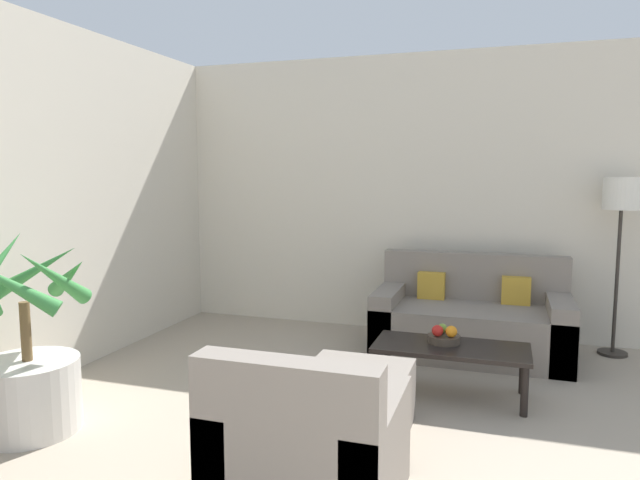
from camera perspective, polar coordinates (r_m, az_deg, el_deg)
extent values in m
cube|color=beige|center=(5.60, 18.28, 4.21)|extent=(8.09, 0.06, 2.70)
cylinder|color=beige|center=(3.99, -27.03, -13.68)|extent=(0.59, 0.59, 0.44)
cylinder|color=brown|center=(3.88, -27.35, -8.12)|extent=(0.06, 0.06, 0.36)
cone|color=#38843D|center=(3.64, -25.01, -3.34)|extent=(0.10, 0.53, 0.41)
cone|color=#38843D|center=(3.88, -23.85, -3.32)|extent=(0.54, 0.37, 0.34)
cone|color=#38843D|center=(4.05, -26.66, -2.79)|extent=(0.53, 0.36, 0.38)
cone|color=#38843D|center=(3.58, -28.67, -3.86)|extent=(0.52, 0.36, 0.40)
cube|color=gray|center=(5.12, 14.78, -8.78)|extent=(1.62, 0.84, 0.43)
cube|color=gray|center=(5.36, 15.13, -3.48)|extent=(1.62, 0.16, 0.41)
cube|color=gray|center=(5.19, 6.90, -7.71)|extent=(0.20, 0.84, 0.55)
cube|color=gray|center=(5.12, 22.83, -8.39)|extent=(0.20, 0.84, 0.55)
cube|color=gold|center=(5.29, 11.08, -4.47)|extent=(0.24, 0.12, 0.24)
cube|color=gold|center=(5.25, 19.01, -4.79)|extent=(0.24, 0.12, 0.24)
cylinder|color=#2D2823|center=(5.63, 27.19, -10.02)|extent=(0.24, 0.24, 0.03)
cylinder|color=#2D2823|center=(5.49, 27.54, -3.71)|extent=(0.03, 0.03, 1.23)
cylinder|color=silver|center=(5.41, 27.98, 4.14)|extent=(0.30, 0.30, 0.27)
cylinder|color=black|center=(4.09, 5.64, -13.27)|extent=(0.05, 0.05, 0.33)
cylinder|color=black|center=(4.01, 19.77, -14.06)|extent=(0.05, 0.05, 0.33)
cylinder|color=black|center=(4.46, 6.78, -11.55)|extent=(0.05, 0.05, 0.33)
cylinder|color=black|center=(4.39, 19.62, -12.22)|extent=(0.05, 0.05, 0.33)
cube|color=black|center=(4.15, 12.96, -10.46)|extent=(1.06, 0.49, 0.03)
cylinder|color=#42382D|center=(4.20, 12.29, -9.64)|extent=(0.23, 0.23, 0.05)
sphere|color=red|center=(4.15, 11.67, -8.87)|extent=(0.08, 0.08, 0.08)
sphere|color=olive|center=(4.24, 12.14, -8.64)|extent=(0.07, 0.07, 0.07)
sphere|color=orange|center=(4.15, 13.00, -8.91)|extent=(0.08, 0.08, 0.08)
cube|color=gray|center=(2.87, -0.91, -21.13)|extent=(0.81, 0.79, 0.44)
cube|color=gray|center=(2.44, -3.42, -15.99)|extent=(0.81, 0.16, 0.37)
cube|color=gray|center=(2.96, -7.23, -19.21)|extent=(0.16, 0.79, 0.54)
cube|color=gray|center=(2.77, 5.91, -21.09)|extent=(0.16, 0.79, 0.54)
cube|color=gray|center=(3.61, 3.81, -15.53)|extent=(0.62, 0.55, 0.39)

